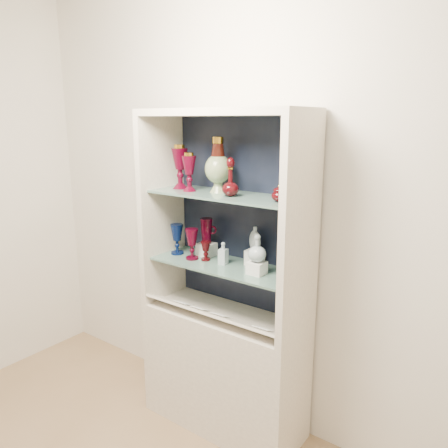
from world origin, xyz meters
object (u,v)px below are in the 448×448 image
Objects in this scene: pedestal_lamp_left at (180,167)px; ruby_goblet_small at (206,251)px; ruby_decanter_b at (297,183)px; ruby_goblet_tall at (192,244)px; clear_square_bottle at (223,253)px; cameo_medallion at (294,250)px; ruby_decanter_a at (230,175)px; lidded_bowl at (279,193)px; pedestal_lamp_right at (189,172)px; flat_flask at (255,238)px; clear_round_decanter at (257,249)px; enamel_urn at (218,165)px; ruby_pitcher at (206,231)px; cobalt_goblet at (177,239)px.

ruby_goblet_small is at bearing -3.48° from pedestal_lamp_left.
pedestal_lamp_left is 1.35× the size of ruby_decanter_b.
pedestal_lamp_left is at bearing 160.59° from ruby_goblet_tall.
clear_square_bottle is 1.04× the size of cameo_medallion.
pedestal_lamp_left is at bearing 176.52° from ruby_goblet_small.
ruby_goblet_tall is at bearing 178.31° from ruby_decanter_a.
lidded_bowl reaches higher than clear_square_bottle.
pedestal_lamp_left is 0.48m from ruby_goblet_tall.
pedestal_lamp_right reaches higher than ruby_goblet_small.
flat_flask is 0.32m from cameo_medallion.
ruby_goblet_tall reaches higher than clear_square_bottle.
lidded_bowl is at bearing 0.57° from pedestal_lamp_right.
pedestal_lamp_left reaches higher than lidded_bowl.
ruby_decanter_a is (0.30, -0.01, 0.01)m from pedestal_lamp_right.
lidded_bowl is at bearing -2.04° from clear_round_decanter.
enamel_urn is at bearing 172.25° from lidded_bowl.
enamel_urn is 1.61× the size of ruby_decanter_b.
clear_round_decanter is (0.25, -0.03, 0.08)m from clear_square_bottle.
ruby_pitcher is at bearing 169.43° from lidded_bowl.
pedestal_lamp_left is 1.18× the size of pedestal_lamp_right.
ruby_decanter_a is 0.53m from ruby_goblet_small.
ruby_goblet_small is at bearing -156.16° from enamel_urn.
ruby_goblet_tall is (-0.15, -0.06, -0.48)m from enamel_urn.
ruby_goblet_tall is 0.40m from flat_flask.
ruby_pitcher is (0.17, 0.08, 0.06)m from cobalt_goblet.
pedestal_lamp_right is 2.46× the size of lidded_bowl.
ruby_pitcher is 0.65m from cameo_medallion.
ruby_goblet_small is (0.20, -0.01, -0.49)m from pedestal_lamp_left.
ruby_pitcher is (0.03, 0.11, 0.06)m from ruby_goblet_tall.
pedestal_lamp_left is 1.12× the size of ruby_decanter_a.
ruby_decanter_a is 0.38m from ruby_decanter_b.
ruby_decanter_b is at bearing 70.31° from cameo_medallion.
ruby_pitcher is 0.22m from clear_square_bottle.
enamel_urn is 1.67× the size of ruby_goblet_tall.
cobalt_goblet is at bearing 178.16° from lidded_bowl.
clear_square_bottle is (0.22, 0.04, -0.46)m from pedestal_lamp_right.
ruby_decanter_b reaches higher than flat_flask.
ruby_goblet_tall is 0.46m from clear_round_decanter.
cameo_medallion reaches higher than clear_square_bottle.
enamel_urn is at bearing 177.26° from ruby_decanter_b.
pedestal_lamp_right is 0.77m from cameo_medallion.
enamel_urn is 0.66m from cameo_medallion.
ruby_decanter_b is 1.02× the size of cobalt_goblet.
ruby_decanter_a reaches higher than pedestal_lamp_right.
clear_round_decanter is at bearing -171.87° from ruby_decanter_b.
ruby_goblet_tall is 1.26× the size of clear_round_decanter.
ruby_decanter_a is 0.53m from cameo_medallion.
ruby_goblet_tall reaches higher than ruby_goblet_small.
lidded_bowl is at bearing -3.22° from pedestal_lamp_left.
clear_square_bottle is at bearing 174.15° from clear_round_decanter.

